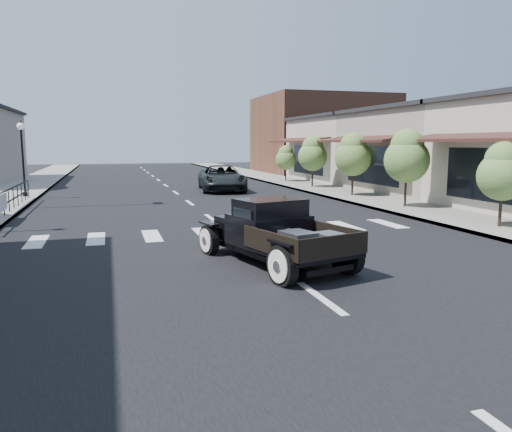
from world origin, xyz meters
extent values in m
plane|color=black|center=(0.00, 0.00, 0.00)|extent=(120.00, 120.00, 0.00)
cube|color=black|center=(0.00, 15.00, 0.01)|extent=(14.00, 80.00, 0.02)
cube|color=gray|center=(-8.50, 15.00, 0.07)|extent=(3.00, 80.00, 0.15)
cube|color=gray|center=(8.50, 15.00, 0.07)|extent=(3.00, 80.00, 0.15)
cube|color=#A29688|center=(15.00, 13.00, 2.25)|extent=(10.00, 9.00, 4.50)
cube|color=#B6AA9A|center=(15.00, 22.00, 2.25)|extent=(10.00, 9.00, 4.50)
cube|color=brown|center=(15.50, 32.00, 3.50)|extent=(11.00, 10.00, 7.00)
imported|color=black|center=(2.73, 17.38, 0.74)|extent=(3.05, 5.58, 1.48)
camera|label=1|loc=(-3.57, -10.98, 2.78)|focal=35.00mm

